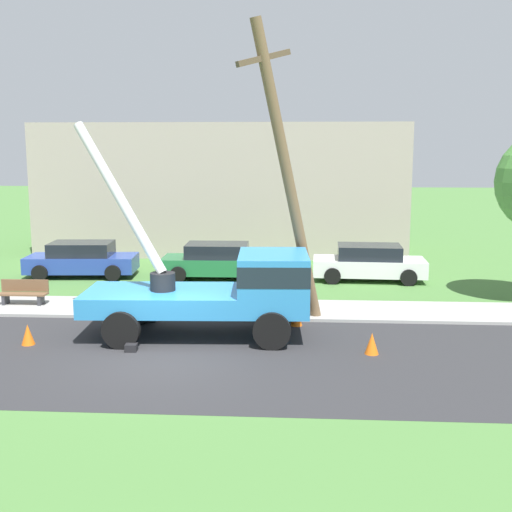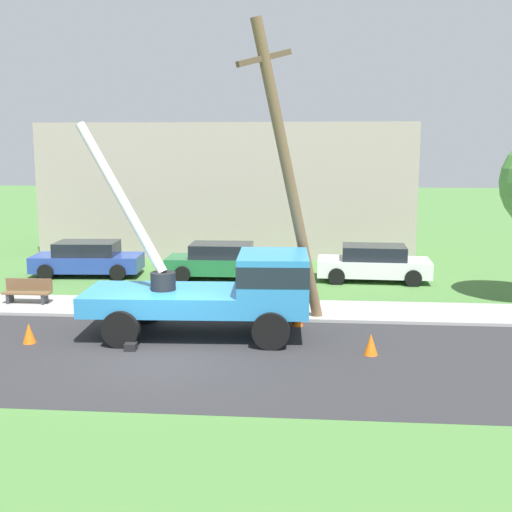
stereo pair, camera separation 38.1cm
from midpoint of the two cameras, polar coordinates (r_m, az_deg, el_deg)
ground_plane at (r=28.10m, az=-3.69°, el=-1.15°), size 120.00×120.00×0.00m
road_asphalt at (r=16.63m, az=-8.99°, el=-8.84°), size 80.00×7.05×0.01m
sidewalk_strip at (r=21.12m, az=-6.18°, el=-4.66°), size 80.00×2.51×0.10m
utility_truck at (r=17.90m, az=-3.23°, el=-2.74°), size 6.86×3.21×5.98m
leaning_utility_pole at (r=18.64m, az=2.19°, el=7.36°), size 2.55×2.15×8.77m
traffic_cone_ahead at (r=16.79m, az=9.61°, el=-7.68°), size 0.36×0.36×0.56m
traffic_cone_behind at (r=18.44m, az=-20.19°, el=-6.57°), size 0.36×0.36×0.56m
traffic_cone_curbside at (r=19.15m, az=3.03°, el=-5.39°), size 0.36×0.36×0.56m
parked_sedan_blue at (r=27.28m, az=-15.60°, el=-0.29°), size 4.51×2.22×1.42m
parked_sedan_green at (r=25.96m, az=-3.88°, el=-0.45°), size 4.42×2.06×1.42m
parked_sedan_white at (r=25.88m, az=9.59°, el=-0.59°), size 4.47×2.14×1.42m
park_bench at (r=22.73m, az=-20.41°, el=-3.12°), size 1.60×0.45×0.90m
lowrise_building_backdrop at (r=33.08m, az=-3.22°, el=6.06°), size 18.00×6.00×6.40m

